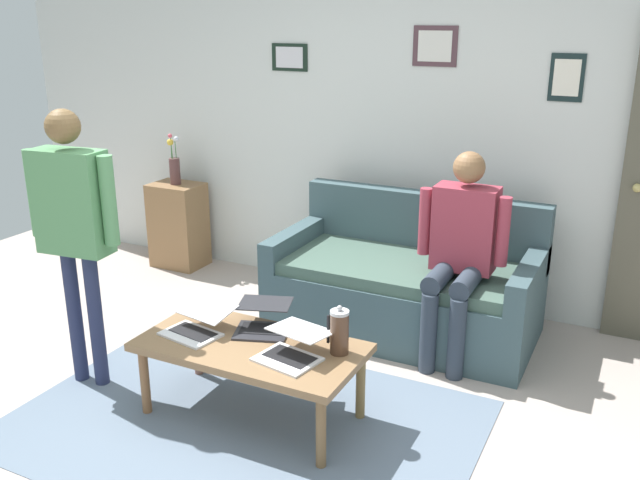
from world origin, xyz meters
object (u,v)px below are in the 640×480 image
object	(u,v)px
french_press	(339,332)
person_standing	(73,215)
flower_vase	(174,167)
couch	(405,286)
person_seated	(460,245)
coffee_table	(251,352)
laptop_center	(197,325)
laptop_left	(292,349)
laptop_right	(263,321)
side_shelf	(179,225)

from	to	relation	value
french_press	person_standing	distance (m)	1.57
flower_vase	person_standing	distance (m)	1.97
person_standing	french_press	bearing A→B (deg)	-171.22
couch	person_seated	distance (m)	0.63
coffee_table	person_seated	distance (m)	1.43
laptop_center	person_standing	world-z (taller)	person_standing
laptop_center	person_seated	xyz separation A→B (m)	(-1.10, -1.16, 0.27)
laptop_left	laptop_right	size ratio (longest dim) A/B	0.93
couch	french_press	distance (m)	1.28
side_shelf	person_seated	bearing A→B (deg)	167.75
laptop_center	couch	bearing A→B (deg)	-116.32
laptop_center	french_press	size ratio (longest dim) A/B	1.45
side_shelf	laptop_left	bearing A→B (deg)	139.65
person_seated	french_press	bearing A→B (deg)	73.00
laptop_left	person_seated	bearing A→B (deg)	-113.11
laptop_right	side_shelf	xyz separation A→B (m)	(1.75, -1.52, -0.11)
laptop_left	person_standing	world-z (taller)	person_standing
person_seated	laptop_left	bearing A→B (deg)	66.89
side_shelf	person_standing	distance (m)	2.07
person_standing	laptop_left	bearing A→B (deg)	-176.41
laptop_left	french_press	world-z (taller)	french_press
laptop_left	flower_vase	distance (m)	2.71
coffee_table	side_shelf	distance (m)	2.46
laptop_left	person_standing	xyz separation A→B (m)	(1.29, 0.08, 0.54)
side_shelf	flower_vase	world-z (taller)	flower_vase
french_press	person_standing	xyz separation A→B (m)	(1.48, 0.23, 0.47)
couch	person_seated	bearing A→B (deg)	151.12
coffee_table	laptop_center	world-z (taller)	laptop_center
laptop_center	person_standing	xyz separation A→B (m)	(0.70, 0.10, 0.55)
laptop_left	flower_vase	size ratio (longest dim) A/B	0.91
couch	laptop_right	bearing A→B (deg)	72.04
coffee_table	flower_vase	xyz separation A→B (m)	(1.78, -1.70, 0.48)
french_press	laptop_right	bearing A→B (deg)	-7.48
flower_vase	laptop_center	bearing A→B (deg)	130.23
laptop_center	flower_vase	distance (m)	2.28
person_seated	flower_vase	bearing A→B (deg)	-12.24
laptop_right	person_standing	world-z (taller)	person_standing
coffee_table	flower_vase	bearing A→B (deg)	-43.70
laptop_right	flower_vase	size ratio (longest dim) A/B	0.98
laptop_right	side_shelf	size ratio (longest dim) A/B	0.58
laptop_left	laptop_right	world-z (taller)	laptop_left
couch	coffee_table	bearing A→B (deg)	75.40
couch	laptop_left	distance (m)	1.42
coffee_table	person_standing	size ratio (longest dim) A/B	0.74
couch	side_shelf	size ratio (longest dim) A/B	2.42
couch	flower_vase	distance (m)	2.23
coffee_table	laptop_center	xyz separation A→B (m)	(0.33, 0.01, 0.09)
french_press	side_shelf	size ratio (longest dim) A/B	0.37
laptop_left	side_shelf	distance (m)	2.68
couch	flower_vase	world-z (taller)	flower_vase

